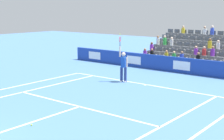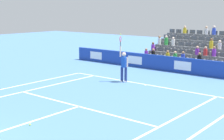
{
  "view_description": "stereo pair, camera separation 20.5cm",
  "coord_description": "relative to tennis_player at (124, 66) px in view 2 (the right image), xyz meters",
  "views": [
    {
      "loc": [
        -9.86,
        3.65,
        4.27
      ],
      "look_at": [
        0.73,
        -9.63,
        1.1
      ],
      "focal_mm": 52.54,
      "sensor_mm": 36.0,
      "label": 1
    },
    {
      "loc": [
        -10.01,
        3.52,
        4.27
      ],
      "look_at": [
        0.73,
        -9.63,
        1.1
      ],
      "focal_mm": 52.54,
      "sensor_mm": 36.0,
      "label": 2
    }
  ],
  "objects": [
    {
      "name": "line_singles_sideline_right",
      "position": [
        -5.58,
        5.68,
        -0.99
      ],
      "size": [
        0.1,
        11.89,
        0.01
      ],
      "primitive_type": "cube",
      "color": "white",
      "rests_on": "ground"
    },
    {
      "name": "loose_tennis_ball",
      "position": [
        -1.77,
        8.1,
        -0.96
      ],
      "size": [
        0.07,
        0.07,
        0.07
      ],
      "primitive_type": "sphere",
      "color": "#D1E533",
      "rests_on": "ground"
    },
    {
      "name": "line_singles_sideline_left",
      "position": [
        2.65,
        5.68,
        -0.99
      ],
      "size": [
        0.1,
        11.89,
        0.01
      ],
      "primitive_type": "cube",
      "color": "white",
      "rests_on": "ground"
    },
    {
      "name": "stadium_stand",
      "position": [
        -1.46,
        -8.25,
        -0.17
      ],
      "size": [
        8.06,
        4.75,
        3.04
      ],
      "color": "gray",
      "rests_on": "ground"
    },
    {
      "name": "line_doubles_sideline_left",
      "position": [
        4.02,
        5.68,
        -0.99
      ],
      "size": [
        0.1,
        11.89,
        0.01
      ],
      "primitive_type": "cube",
      "color": "white",
      "rests_on": "ground"
    },
    {
      "name": "line_service",
      "position": [
        -1.47,
        5.23,
        -0.99
      ],
      "size": [
        8.23,
        0.1,
        0.01
      ],
      "primitive_type": "cube",
      "color": "white",
      "rests_on": "ground"
    },
    {
      "name": "line_baseline",
      "position": [
        -1.47,
        -0.26,
        -0.99
      ],
      "size": [
        10.97,
        0.1,
        0.01
      ],
      "primitive_type": "cube",
      "color": "white",
      "rests_on": "ground"
    },
    {
      "name": "sponsor_barrier",
      "position": [
        -1.47,
        -4.69,
        -0.47
      ],
      "size": [
        19.51,
        0.22,
        1.05
      ],
      "color": "#193899",
      "rests_on": "ground"
    },
    {
      "name": "line_doubles_sideline_right",
      "position": [
        -6.95,
        5.68,
        -0.99
      ],
      "size": [
        0.1,
        11.89,
        0.01
      ],
      "primitive_type": "cube",
      "color": "white",
      "rests_on": "ground"
    },
    {
      "name": "tennis_player",
      "position": [
        0.0,
        0.0,
        0.0
      ],
      "size": [
        0.54,
        0.43,
        2.85
      ],
      "color": "navy",
      "rests_on": "ground"
    },
    {
      "name": "line_centre_mark",
      "position": [
        -1.47,
        -0.16,
        -0.99
      ],
      "size": [
        0.1,
        0.2,
        0.01
      ],
      "primitive_type": "cube",
      "color": "white",
      "rests_on": "ground"
    },
    {
      "name": "line_centre_service",
      "position": [
        -1.47,
        8.43,
        -0.99
      ],
      "size": [
        0.1,
        6.4,
        0.01
      ],
      "primitive_type": "cube",
      "color": "white",
      "rests_on": "ground"
    }
  ]
}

